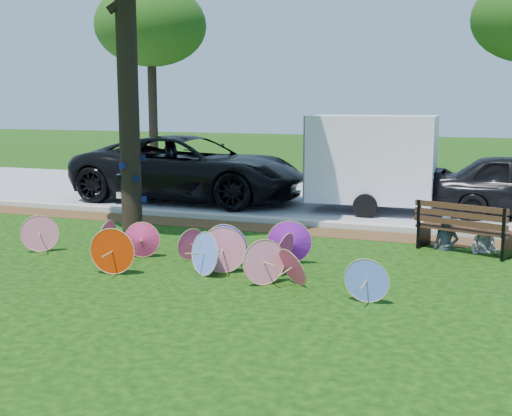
# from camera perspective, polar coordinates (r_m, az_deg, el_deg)

# --- Properties ---
(ground) EXTENTS (90.00, 90.00, 0.00)m
(ground) POSITION_cam_1_polar(r_m,az_deg,el_deg) (10.46, -6.39, -6.42)
(ground) COLOR black
(ground) RESTS_ON ground
(mulch_strip) EXTENTS (90.00, 1.00, 0.01)m
(mulch_strip) POSITION_cam_1_polar(r_m,az_deg,el_deg) (14.51, 1.54, -1.85)
(mulch_strip) COLOR #472D16
(mulch_strip) RESTS_ON ground
(curb) EXTENTS (90.00, 0.30, 0.12)m
(curb) POSITION_cam_1_polar(r_m,az_deg,el_deg) (15.15, 2.39, -1.15)
(curb) COLOR #B7B5AD
(curb) RESTS_ON ground
(street) EXTENTS (90.00, 8.00, 0.01)m
(street) POSITION_cam_1_polar(r_m,az_deg,el_deg) (19.10, 6.18, 0.85)
(street) COLOR gray
(street) RESTS_ON ground
(parasol_pile) EXTENTS (7.13, 2.32, 0.81)m
(parasol_pile) POSITION_cam_1_polar(r_m,az_deg,el_deg) (11.02, -4.77, -3.60)
(parasol_pile) COLOR #C12801
(parasol_pile) RESTS_ON ground
(black_van) EXTENTS (6.72, 3.11, 1.87)m
(black_van) POSITION_cam_1_polar(r_m,az_deg,el_deg) (18.62, -5.90, 3.51)
(black_van) COLOR black
(black_van) RESTS_ON ground
(cargo_trailer) EXTENTS (3.17, 2.05, 2.79)m
(cargo_trailer) POSITION_cam_1_polar(r_m,az_deg,el_deg) (16.90, 10.34, 4.37)
(cargo_trailer) COLOR silver
(cargo_trailer) RESTS_ON ground
(park_bench) EXTENTS (1.95, 1.25, 0.95)m
(park_bench) POSITION_cam_1_polar(r_m,az_deg,el_deg) (12.85, 18.13, -1.66)
(park_bench) COLOR black
(park_bench) RESTS_ON ground
(person_left) EXTENTS (0.48, 0.32, 1.30)m
(person_left) POSITION_cam_1_polar(r_m,az_deg,el_deg) (12.88, 16.62, -0.77)
(person_left) COLOR #353A48
(person_left) RESTS_ON ground
(person_right) EXTENTS (0.71, 0.64, 1.18)m
(person_right) POSITION_cam_1_polar(r_m,az_deg,el_deg) (12.87, 19.72, -1.20)
(person_right) COLOR silver
(person_right) RESTS_ON ground
(bg_trees) EXTENTS (24.29, 6.95, 7.40)m
(bg_trees) POSITION_cam_1_polar(r_m,az_deg,el_deg) (24.35, 17.02, 15.95)
(bg_trees) COLOR black
(bg_trees) RESTS_ON ground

